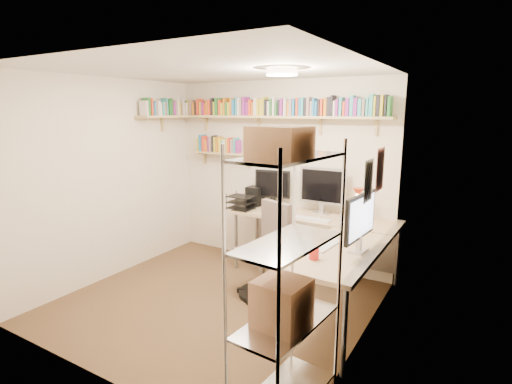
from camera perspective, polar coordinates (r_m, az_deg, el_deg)
ground at (r=4.65m, az=-5.87°, el=-15.39°), size 3.20×3.20×0.00m
room_shell at (r=4.18m, az=-6.25°, el=3.89°), size 3.24×3.04×2.52m
wall_shelves at (r=5.44m, az=-1.37°, el=10.77°), size 3.12×1.09×0.80m
corner_desk at (r=4.79m, az=7.52°, el=-4.27°), size 2.16×2.11×1.41m
office_chair at (r=4.64m, az=1.44°, el=-9.25°), size 0.61×0.62×1.08m
wire_rack at (r=2.60m, az=3.93°, el=-10.12°), size 0.48×0.86×2.01m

